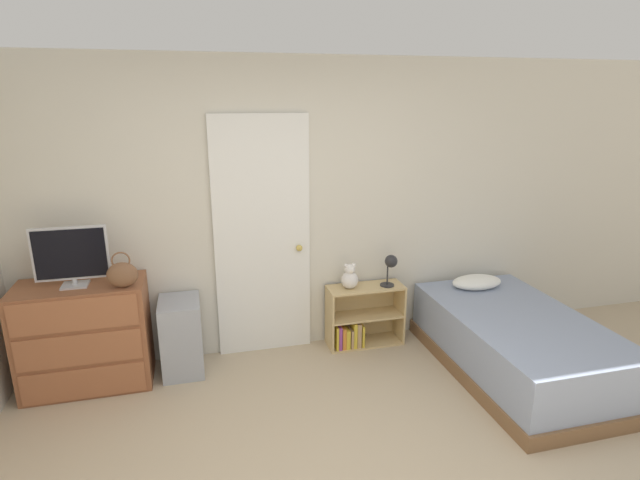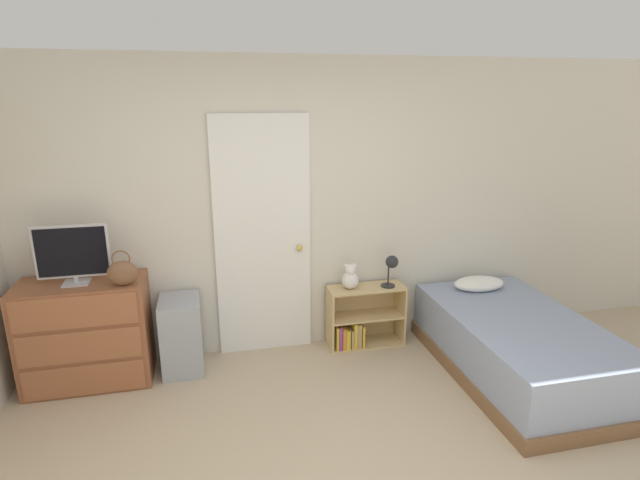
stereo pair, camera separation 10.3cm
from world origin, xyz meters
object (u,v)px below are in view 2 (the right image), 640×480
Objects in this scene: dresser at (87,333)px; bookshelf at (359,321)px; handbag at (123,273)px; bed at (517,345)px; storage_bin at (182,335)px; desk_lamp at (391,265)px; teddy_bear at (350,278)px; tv at (72,254)px.

dresser is 2.30m from bookshelf.
bookshelf is at bearing 2.77° from dresser.
handbag is 0.15× the size of bed.
handbag is 0.76m from storage_bin.
desk_lamp is at bearing 1.04° from storage_bin.
teddy_bear is 0.39m from desk_lamp.
tv is 0.40m from handbag.
teddy_bear is (2.19, 0.10, 0.24)m from dresser.
handbag is 1.89m from teddy_bear.
tv is at bearing -176.77° from bookshelf.
bookshelf is at bearing 3.23° from tv.
storage_bin is at bearing -177.00° from bookshelf.
desk_lamp is (2.56, 0.06, 0.35)m from dresser.
desk_lamp is (0.37, -0.04, 0.11)m from teddy_bear.
bookshelf is 0.61m from desk_lamp.
handbag is 2.24m from desk_lamp.
desk_lamp is at bearing 1.39° from dresser.
teddy_bear is at bearing 147.53° from bed.
tv reaches higher than dresser.
tv is 3.57m from bed.
bed is (3.40, -0.66, -0.17)m from dresser.
bookshelf is 0.38× the size of bed.
dresser is 0.67m from tv.
handbag is at bearing 170.23° from bed.
storage_bin is at bearing -177.10° from teddy_bear.
desk_lamp is at bearing -10.11° from bookshelf.
tv is (-0.01, -0.02, 0.67)m from dresser.
bed is at bearing -40.91° from desk_lamp.
desk_lamp reaches higher than storage_bin.
teddy_bear is (2.21, 0.12, -0.42)m from tv.
desk_lamp reaches higher than dresser.
teddy_bear is (-0.09, -0.01, 0.44)m from bookshelf.
tv is 0.76× the size of bookshelf.
bed is (1.21, -0.77, -0.41)m from teddy_bear.
storage_bin is (0.38, 0.17, -0.64)m from handbag.
handbag reaches higher than desk_lamp.
storage_bin is 1.52m from teddy_bear.
bookshelf is 2.36× the size of desk_lamp.
bed is at bearing -14.48° from storage_bin.
storage_bin is 0.90× the size of bookshelf.
bed reaches higher than bookshelf.
handbag is at bearing -172.72° from bookshelf.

